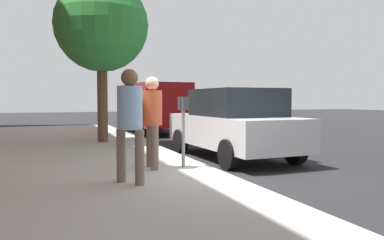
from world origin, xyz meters
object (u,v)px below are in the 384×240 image
parked_van_far (152,105)px  street_tree (101,26)px  traffic_signal (108,72)px  pedestrian_bystander (130,115)px  parking_meter (183,116)px  pedestrian_at_meter (152,114)px  parked_sedan_near (233,123)px

parked_van_far → street_tree: street_tree is taller
street_tree → traffic_signal: (2.88, -0.64, -1.25)m
parked_van_far → street_tree: 5.73m
pedestrian_bystander → parked_van_far: size_ratio=0.35×
parking_meter → traffic_signal: traffic_signal is taller
pedestrian_at_meter → street_tree: 5.81m
pedestrian_at_meter → parked_van_far: parked_van_far is taller
parking_meter → street_tree: street_tree is taller
street_tree → pedestrian_at_meter: bearing=-177.3°
pedestrian_bystander → street_tree: 6.90m
parking_meter → parked_sedan_near: 2.43m
parked_sedan_near → street_tree: size_ratio=0.86×
pedestrian_at_meter → parked_van_far: bearing=76.8°
pedestrian_bystander → traffic_signal: traffic_signal is taller
pedestrian_bystander → traffic_signal: (9.26, -1.08, 1.32)m
pedestrian_bystander → parked_sedan_near: 4.17m
pedestrian_at_meter → pedestrian_bystander: 1.38m
pedestrian_at_meter → traffic_signal: size_ratio=0.50×
traffic_signal → parking_meter: bearing=-178.3°
pedestrian_at_meter → parked_van_far: size_ratio=0.34×
pedestrian_at_meter → parked_sedan_near: size_ratio=0.40×
pedestrian_bystander → pedestrian_at_meter: bearing=24.4°
street_tree → traffic_signal: size_ratio=1.44×
parked_van_far → traffic_signal: 2.88m
parking_meter → parked_van_far: bearing=-11.2°
parked_van_far → pedestrian_bystander: bearing=163.3°
parking_meter → pedestrian_bystander: (-1.14, 1.32, 0.08)m
street_tree → parked_sedan_near: bearing=-143.5°
pedestrian_at_meter → parked_van_far: 9.82m
parking_meter → parked_van_far: 9.74m
pedestrian_at_meter → pedestrian_bystander: pedestrian_bystander is taller
street_tree → traffic_signal: bearing=-12.5°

